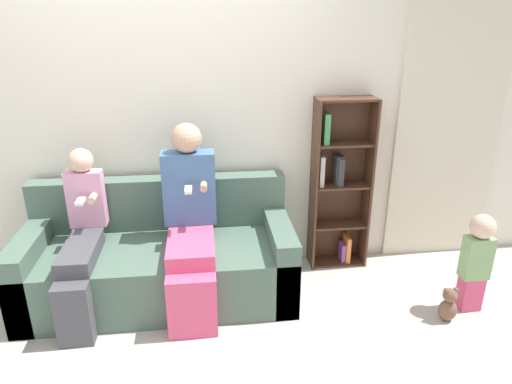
{
  "coord_description": "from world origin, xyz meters",
  "views": [
    {
      "loc": [
        0.31,
        -2.53,
        1.99
      ],
      "look_at": [
        0.67,
        0.56,
        0.78
      ],
      "focal_mm": 32.0,
      "sensor_mm": 36.0,
      "label": 1
    }
  ],
  "objects": [
    {
      "name": "ground_plane",
      "position": [
        0.0,
        0.0,
        0.0
      ],
      "size": [
        14.0,
        14.0,
        0.0
      ],
      "primitive_type": "plane",
      "color": "#BCB2A8"
    },
    {
      "name": "back_wall",
      "position": [
        0.0,
        0.97,
        1.27
      ],
      "size": [
        10.0,
        0.06,
        2.55
      ],
      "color": "silver",
      "rests_on": "ground_plane"
    },
    {
      "name": "curtain_panel",
      "position": [
        2.29,
        0.92,
        1.17
      ],
      "size": [
        0.89,
        0.04,
        2.35
      ],
      "color": "beige",
      "rests_on": "ground_plane"
    },
    {
      "name": "couch",
      "position": [
        -0.05,
        0.51,
        0.28
      ],
      "size": [
        1.94,
        0.84,
        0.83
      ],
      "color": "#4C6656",
      "rests_on": "ground_plane"
    },
    {
      "name": "adult_seated",
      "position": [
        0.19,
        0.42,
        0.66
      ],
      "size": [
        0.38,
        0.79,
        1.29
      ],
      "color": "#DB4C75",
      "rests_on": "ground_plane"
    },
    {
      "name": "child_seated",
      "position": [
        -0.56,
        0.38,
        0.56
      ],
      "size": [
        0.26,
        0.8,
        1.12
      ],
      "color": "#47474C",
      "rests_on": "ground_plane"
    },
    {
      "name": "toddler_standing",
      "position": [
        2.16,
        0.06,
        0.41
      ],
      "size": [
        0.19,
        0.17,
        0.74
      ],
      "color": "#DB4C75",
      "rests_on": "ground_plane"
    },
    {
      "name": "bookshelf",
      "position": [
        1.38,
        0.85,
        0.7
      ],
      "size": [
        0.47,
        0.22,
        1.41
      ],
      "color": "#4C2D1E",
      "rests_on": "ground_plane"
    },
    {
      "name": "teddy_bear",
      "position": [
        1.94,
        -0.06,
        0.12
      ],
      "size": [
        0.13,
        0.11,
        0.26
      ],
      "color": "brown",
      "rests_on": "ground_plane"
    }
  ]
}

